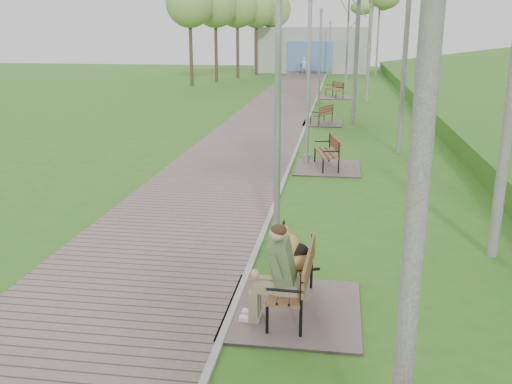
# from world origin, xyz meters

# --- Properties ---
(walkway) EXTENTS (3.50, 67.00, 0.04)m
(walkway) POSITION_xyz_m (-1.75, 21.50, 0.02)
(walkway) COLOR #6D5C58
(walkway) RESTS_ON ground
(kerb) EXTENTS (0.10, 67.00, 0.05)m
(kerb) POSITION_xyz_m (0.00, 21.50, 0.03)
(kerb) COLOR #999993
(kerb) RESTS_ON ground
(building_north) EXTENTS (10.00, 5.20, 4.00)m
(building_north) POSITION_xyz_m (-1.50, 50.97, 1.99)
(building_north) COLOR #9E9E99
(building_north) RESTS_ON ground
(bench_main) EXTENTS (1.87, 2.07, 1.63)m
(bench_main) POSITION_xyz_m (0.76, 3.92, 0.46)
(bench_main) COLOR #6D5C58
(bench_main) RESTS_ON ground
(bench_second) EXTENTS (1.83, 2.03, 1.12)m
(bench_second) POSITION_xyz_m (1.05, 12.65, 0.21)
(bench_second) COLOR #6D5C58
(bench_second) RESTS_ON ground
(bench_third) EXTENTS (1.60, 1.78, 0.98)m
(bench_third) POSITION_xyz_m (0.62, 20.65, 0.18)
(bench_third) COLOR #6D5C58
(bench_third) RESTS_ON ground
(bench_far) EXTENTS (1.86, 2.07, 1.14)m
(bench_far) POSITION_xyz_m (0.98, 30.28, 0.21)
(bench_far) COLOR #6D5C58
(bench_far) RESTS_ON ground
(lamp_post_near) EXTENTS (0.19, 0.19, 4.87)m
(lamp_post_near) POSITION_xyz_m (0.36, 6.17, 2.28)
(lamp_post_near) COLOR #9FA2A7
(lamp_post_near) RESTS_ON ground
(lamp_post_second) EXTENTS (0.19, 0.19, 4.83)m
(lamp_post_second) POSITION_xyz_m (0.45, 13.19, 2.26)
(lamp_post_second) COLOR #9FA2A7
(lamp_post_second) RESTS_ON ground
(lamp_post_third) EXTENTS (0.19, 0.19, 4.84)m
(lamp_post_third) POSITION_xyz_m (0.22, 26.82, 2.26)
(lamp_post_third) COLOR #9FA2A7
(lamp_post_third) RESTS_ON ground
(lamp_post_far) EXTENTS (0.17, 0.17, 4.47)m
(lamp_post_far) POSITION_xyz_m (0.23, 46.76, 2.09)
(lamp_post_far) COLOR #9FA2A7
(lamp_post_far) RESTS_ON ground
(pedestrian_near) EXTENTS (0.56, 0.38, 1.52)m
(pedestrian_near) POSITION_xyz_m (-1.95, 47.61, 0.76)
(pedestrian_near) COLOR silver
(pedestrian_near) RESTS_ON ground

